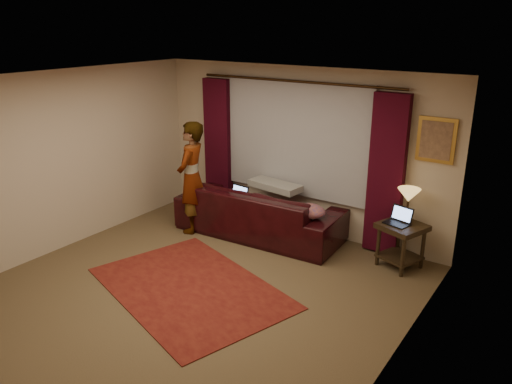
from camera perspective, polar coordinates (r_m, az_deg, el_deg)
floor at (r=6.47m, az=-6.87°, el=-11.18°), size 5.00×5.00×0.01m
ceiling at (r=5.64m, az=-7.93°, el=12.38°), size 5.00×5.00×0.02m
wall_back at (r=7.88m, az=4.75°, el=4.75°), size 5.00×0.02×2.60m
wall_left at (r=7.76m, az=-21.39°, el=3.24°), size 0.02×5.00×2.60m
wall_right at (r=4.75m, az=16.02°, el=-5.81°), size 0.02×5.00×2.60m
sheer_curtain at (r=7.78m, az=4.57°, el=6.08°), size 2.50×0.05×1.80m
drape_left at (r=8.64m, az=-4.33°, el=5.21°), size 0.50×0.14×2.30m
drape_right at (r=7.22m, az=14.67°, el=1.85°), size 0.50×0.14×2.30m
curtain_rod at (r=7.59m, az=4.56°, el=12.50°), size 0.04×0.04×3.40m
picture_frame at (r=6.99m, az=19.91°, el=5.61°), size 0.50×0.04×0.60m
sofa at (r=7.80m, az=0.38°, el=-1.26°), size 2.69×1.28×1.06m
throw_blanket at (r=7.75m, az=2.22°, el=2.71°), size 0.89×0.45×0.10m
clothing_pile at (r=7.22m, az=6.16°, el=-2.23°), size 0.56×0.48×0.20m
laptop_sofa at (r=7.82m, az=-2.41°, el=-0.31°), size 0.36×0.39×0.24m
area_rug at (r=6.53m, az=-7.53°, el=-10.80°), size 2.96×2.41×0.01m
end_table at (r=7.15m, az=16.18°, el=-5.90°), size 0.70×0.70×0.63m
tiffany_lamp at (r=7.02m, az=16.94°, el=-1.52°), size 0.43×0.43×0.49m
laptop_table at (r=6.97m, az=15.85°, el=-2.68°), size 0.39×0.41×0.23m
person at (r=7.91m, az=-7.36°, el=1.64°), size 0.66×0.66×1.79m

